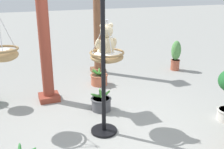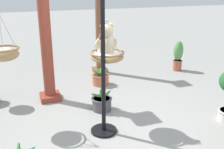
{
  "view_description": "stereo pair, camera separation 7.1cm",
  "coord_description": "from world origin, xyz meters",
  "px_view_note": "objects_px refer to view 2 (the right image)",
  "views": [
    {
      "loc": [
        -1.49,
        -3.79,
        2.43
      ],
      "look_at": [
        -0.02,
        0.12,
        0.98
      ],
      "focal_mm": 43.55,
      "sensor_mm": 36.0,
      "label": 1
    },
    {
      "loc": [
        -1.42,
        -3.81,
        2.43
      ],
      "look_at": [
        -0.02,
        0.12,
        0.98
      ],
      "focal_mm": 43.55,
      "sensor_mm": 36.0,
      "label": 2
    }
  ],
  "objects_px": {
    "teddy_bear": "(107,42)",
    "display_pole_central": "(103,93)",
    "hanging_basket_left_high": "(4,53)",
    "potted_plant_conical_shrub": "(101,78)",
    "potted_plant_flowering_red": "(178,56)",
    "hanging_basket_with_teddy": "(107,56)",
    "greenhouse_pillar_right": "(99,26)",
    "greenhouse_pillar_left": "(46,45)",
    "potted_plant_tall_leafy": "(102,103)"
  },
  "relations": [
    {
      "from": "hanging_basket_left_high",
      "to": "potted_plant_flowering_red",
      "type": "height_order",
      "value": "hanging_basket_left_high"
    },
    {
      "from": "greenhouse_pillar_right",
      "to": "hanging_basket_left_high",
      "type": "bearing_deg",
      "value": -135.4
    },
    {
      "from": "hanging_basket_with_teddy",
      "to": "greenhouse_pillar_left",
      "type": "distance_m",
      "value": 1.62
    },
    {
      "from": "potted_plant_tall_leafy",
      "to": "hanging_basket_left_high",
      "type": "bearing_deg",
      "value": -178.99
    },
    {
      "from": "hanging_basket_left_high",
      "to": "greenhouse_pillar_left",
      "type": "relative_size",
      "value": 0.3
    },
    {
      "from": "greenhouse_pillar_left",
      "to": "potted_plant_conical_shrub",
      "type": "bearing_deg",
      "value": 20.5
    },
    {
      "from": "display_pole_central",
      "to": "teddy_bear",
      "type": "height_order",
      "value": "display_pole_central"
    },
    {
      "from": "potted_plant_tall_leafy",
      "to": "hanging_basket_with_teddy",
      "type": "bearing_deg",
      "value": -97.16
    },
    {
      "from": "display_pole_central",
      "to": "hanging_basket_left_high",
      "type": "distance_m",
      "value": 1.74
    },
    {
      "from": "hanging_basket_with_teddy",
      "to": "greenhouse_pillar_right",
      "type": "distance_m",
      "value": 2.91
    },
    {
      "from": "display_pole_central",
      "to": "potted_plant_tall_leafy",
      "type": "distance_m",
      "value": 0.99
    },
    {
      "from": "greenhouse_pillar_right",
      "to": "potted_plant_flowering_red",
      "type": "relative_size",
      "value": 3.14
    },
    {
      "from": "hanging_basket_left_high",
      "to": "greenhouse_pillar_left",
      "type": "bearing_deg",
      "value": 48.79
    },
    {
      "from": "greenhouse_pillar_left",
      "to": "greenhouse_pillar_right",
      "type": "height_order",
      "value": "greenhouse_pillar_right"
    },
    {
      "from": "potted_plant_conical_shrub",
      "to": "hanging_basket_left_high",
      "type": "bearing_deg",
      "value": -146.51
    },
    {
      "from": "greenhouse_pillar_left",
      "to": "potted_plant_tall_leafy",
      "type": "bearing_deg",
      "value": -43.64
    },
    {
      "from": "hanging_basket_left_high",
      "to": "potted_plant_conical_shrub",
      "type": "xyz_separation_m",
      "value": [
        2.06,
        1.36,
        -1.15
      ]
    },
    {
      "from": "hanging_basket_with_teddy",
      "to": "greenhouse_pillar_left",
      "type": "xyz_separation_m",
      "value": [
        -0.82,
        1.4,
        -0.05
      ]
    },
    {
      "from": "display_pole_central",
      "to": "potted_plant_conical_shrub",
      "type": "relative_size",
      "value": 5.33
    },
    {
      "from": "teddy_bear",
      "to": "potted_plant_tall_leafy",
      "type": "bearing_deg",
      "value": 82.5
    },
    {
      "from": "greenhouse_pillar_right",
      "to": "potted_plant_conical_shrub",
      "type": "distance_m",
      "value": 1.49
    },
    {
      "from": "display_pole_central",
      "to": "hanging_basket_with_teddy",
      "type": "bearing_deg",
      "value": 59.04
    },
    {
      "from": "display_pole_central",
      "to": "teddy_bear",
      "type": "distance_m",
      "value": 0.84
    },
    {
      "from": "greenhouse_pillar_left",
      "to": "greenhouse_pillar_right",
      "type": "bearing_deg",
      "value": 42.28
    },
    {
      "from": "display_pole_central",
      "to": "greenhouse_pillar_left",
      "type": "bearing_deg",
      "value": 112.21
    },
    {
      "from": "greenhouse_pillar_left",
      "to": "greenhouse_pillar_right",
      "type": "relative_size",
      "value": 0.94
    },
    {
      "from": "teddy_bear",
      "to": "potted_plant_flowering_red",
      "type": "xyz_separation_m",
      "value": [
        2.86,
        2.2,
        -1.05
      ]
    },
    {
      "from": "display_pole_central",
      "to": "potted_plant_tall_leafy",
      "type": "xyz_separation_m",
      "value": [
        0.22,
        0.8,
        -0.55
      ]
    },
    {
      "from": "hanging_basket_left_high",
      "to": "potted_plant_tall_leafy",
      "type": "relative_size",
      "value": 1.74
    },
    {
      "from": "display_pole_central",
      "to": "potted_plant_flowering_red",
      "type": "relative_size",
      "value": 2.73
    },
    {
      "from": "greenhouse_pillar_left",
      "to": "greenhouse_pillar_right",
      "type": "xyz_separation_m",
      "value": [
        1.56,
        1.42,
        0.08
      ]
    },
    {
      "from": "hanging_basket_left_high",
      "to": "greenhouse_pillar_right",
      "type": "xyz_separation_m",
      "value": [
        2.33,
        2.3,
        -0.03
      ]
    },
    {
      "from": "hanging_basket_left_high",
      "to": "potted_plant_flowering_red",
      "type": "bearing_deg",
      "value": 20.95
    },
    {
      "from": "teddy_bear",
      "to": "potted_plant_tall_leafy",
      "type": "height_order",
      "value": "teddy_bear"
    },
    {
      "from": "greenhouse_pillar_right",
      "to": "potted_plant_tall_leafy",
      "type": "xyz_separation_m",
      "value": [
        -0.67,
        -2.27,
        -1.13
      ]
    },
    {
      "from": "teddy_bear",
      "to": "hanging_basket_left_high",
      "type": "bearing_deg",
      "value": 162.76
    },
    {
      "from": "potted_plant_tall_leafy",
      "to": "potted_plant_conical_shrub",
      "type": "relative_size",
      "value": 1.0
    },
    {
      "from": "greenhouse_pillar_right",
      "to": "teddy_bear",
      "type": "bearing_deg",
      "value": -104.74
    },
    {
      "from": "display_pole_central",
      "to": "teddy_bear",
      "type": "relative_size",
      "value": 4.29
    },
    {
      "from": "hanging_basket_with_teddy",
      "to": "teddy_bear",
      "type": "xyz_separation_m",
      "value": [
        0.0,
        0.02,
        0.23
      ]
    },
    {
      "from": "potted_plant_flowering_red",
      "to": "potted_plant_tall_leafy",
      "type": "height_order",
      "value": "potted_plant_flowering_red"
    },
    {
      "from": "teddy_bear",
      "to": "hanging_basket_left_high",
      "type": "height_order",
      "value": "hanging_basket_left_high"
    },
    {
      "from": "hanging_basket_left_high",
      "to": "potted_plant_flowering_red",
      "type": "relative_size",
      "value": 0.89
    },
    {
      "from": "hanging_basket_with_teddy",
      "to": "teddy_bear",
      "type": "bearing_deg",
      "value": 90.0
    },
    {
      "from": "hanging_basket_with_teddy",
      "to": "greenhouse_pillar_right",
      "type": "height_order",
      "value": "greenhouse_pillar_right"
    },
    {
      "from": "teddy_bear",
      "to": "display_pole_central",
      "type": "bearing_deg",
      "value": -118.63
    },
    {
      "from": "display_pole_central",
      "to": "greenhouse_pillar_right",
      "type": "xyz_separation_m",
      "value": [
        0.88,
        3.07,
        0.58
      ]
    },
    {
      "from": "hanging_basket_left_high",
      "to": "display_pole_central",
      "type": "bearing_deg",
      "value": -28.05
    },
    {
      "from": "hanging_basket_left_high",
      "to": "potted_plant_conical_shrub",
      "type": "bearing_deg",
      "value": 33.49
    },
    {
      "from": "display_pole_central",
      "to": "greenhouse_pillar_right",
      "type": "relative_size",
      "value": 0.87
    }
  ]
}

